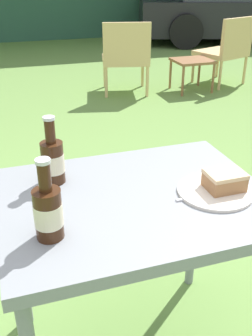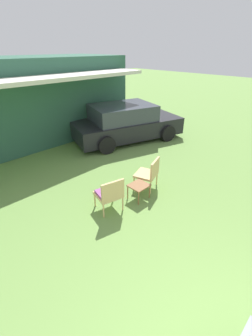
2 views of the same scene
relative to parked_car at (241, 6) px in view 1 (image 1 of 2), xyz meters
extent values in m
cube|color=black|center=(0.06, -0.02, -0.18)|extent=(4.61, 3.02, 0.64)
cylinder|color=black|center=(-0.92, 1.28, -0.36)|extent=(0.66, 0.38, 0.63)
cylinder|color=black|center=(-1.48, -0.54, -0.36)|extent=(0.66, 0.38, 0.63)
cylinder|color=tan|center=(-3.16, -2.76, -0.49)|extent=(0.04, 0.04, 0.36)
cylinder|color=tan|center=(-3.63, -2.65, -0.49)|extent=(0.04, 0.04, 0.36)
cylinder|color=tan|center=(-3.27, -3.21, -0.49)|extent=(0.04, 0.04, 0.36)
cylinder|color=tan|center=(-3.74, -3.10, -0.49)|extent=(0.04, 0.04, 0.36)
cube|color=tan|center=(-3.45, -2.93, -0.28)|extent=(0.65, 0.63, 0.06)
cube|color=tan|center=(-3.50, -3.16, -0.04)|extent=(0.54, 0.17, 0.43)
cube|color=#995193|center=(-3.45, -2.93, -0.23)|extent=(0.58, 0.54, 0.05)
cylinder|color=tan|center=(-1.99, -2.63, -0.49)|extent=(0.04, 0.04, 0.36)
cylinder|color=tan|center=(-2.45, -2.79, -0.49)|extent=(0.04, 0.04, 0.36)
cylinder|color=tan|center=(-1.84, -3.07, -0.49)|extent=(0.04, 0.04, 0.36)
cylinder|color=tan|center=(-2.30, -3.23, -0.49)|extent=(0.04, 0.04, 0.36)
cube|color=tan|center=(-2.14, -2.93, -0.28)|extent=(0.69, 0.67, 0.06)
cube|color=tan|center=(-2.07, -3.15, -0.04)|extent=(0.53, 0.23, 0.43)
cube|color=brown|center=(-2.65, -3.15, -0.30)|extent=(0.46, 0.42, 0.03)
cylinder|color=brown|center=(-2.86, -3.33, -0.50)|extent=(0.03, 0.03, 0.36)
cylinder|color=brown|center=(-2.45, -3.33, -0.50)|extent=(0.03, 0.03, 0.36)
cylinder|color=brown|center=(-2.86, -2.97, -0.50)|extent=(0.03, 0.03, 0.36)
cylinder|color=brown|center=(-2.45, -2.97, -0.50)|extent=(0.03, 0.03, 0.36)
cube|color=gray|center=(-4.57, -6.51, 0.04)|extent=(0.86, 0.66, 0.04)
cylinder|color=gray|center=(-4.96, -6.22, -0.33)|extent=(0.04, 0.04, 0.70)
cylinder|color=gray|center=(-4.18, -6.22, -0.33)|extent=(0.04, 0.04, 0.70)
cylinder|color=silver|center=(-4.32, -6.57, 0.07)|extent=(0.24, 0.24, 0.01)
cube|color=#9E6B42|center=(-4.29, -6.57, 0.10)|extent=(0.12, 0.09, 0.05)
cube|color=tan|center=(-4.29, -6.57, 0.13)|extent=(0.12, 0.09, 0.01)
cylinder|color=#381E0F|center=(-4.80, -6.34, 0.14)|extent=(0.08, 0.08, 0.14)
cylinder|color=#381E0F|center=(-4.80, -6.34, 0.25)|extent=(0.03, 0.03, 0.08)
cylinder|color=silver|center=(-4.80, -6.34, 0.29)|extent=(0.04, 0.04, 0.01)
cylinder|color=beige|center=(-4.80, -6.34, 0.14)|extent=(0.08, 0.08, 0.06)
cylinder|color=#381E0F|center=(-4.86, -6.64, 0.14)|extent=(0.08, 0.08, 0.14)
cylinder|color=#381E0F|center=(-4.86, -6.64, 0.25)|extent=(0.03, 0.03, 0.08)
cylinder|color=silver|center=(-4.86, -6.64, 0.29)|extent=(0.04, 0.04, 0.01)
cylinder|color=beige|center=(-4.86, -6.64, 0.14)|extent=(0.08, 0.08, 0.06)
cube|color=silver|center=(-4.37, -6.59, 0.07)|extent=(0.18, 0.02, 0.01)
camera|label=1|loc=(-4.93, -7.53, 0.72)|focal=42.00mm
camera|label=2|loc=(-6.11, -6.21, 2.68)|focal=24.00mm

